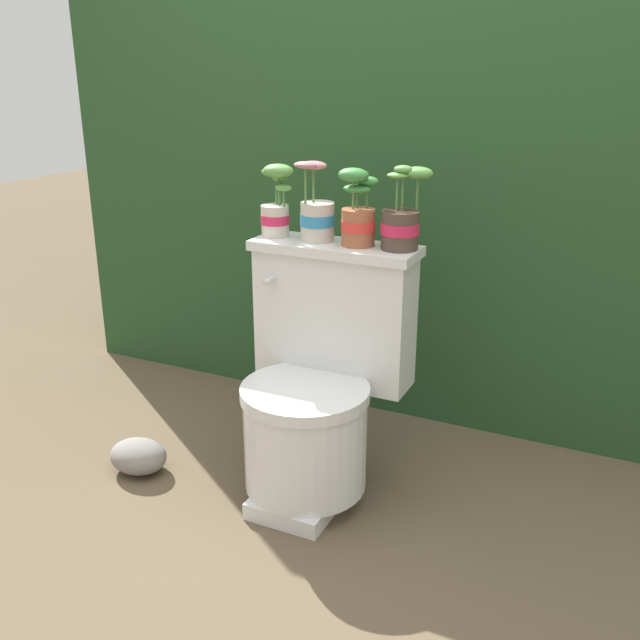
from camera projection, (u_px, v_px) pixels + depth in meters
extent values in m
plane|color=brown|center=(334.00, 499.00, 2.25)|extent=(12.00, 12.00, 0.00)
cube|color=#234723|center=(438.00, 197.00, 2.83)|extent=(2.96, 0.70, 1.59)
cube|color=silver|center=(306.00, 491.00, 2.25)|extent=(0.24, 0.37, 0.05)
cylinder|color=silver|center=(305.00, 442.00, 2.19)|extent=(0.38, 0.38, 0.30)
cylinder|color=silver|center=(305.00, 392.00, 2.13)|extent=(0.39, 0.39, 0.04)
cube|color=silver|center=(334.00, 317.00, 2.25)|extent=(0.50, 0.16, 0.42)
cube|color=silver|center=(335.00, 248.00, 2.18)|extent=(0.52, 0.18, 0.03)
cylinder|color=silver|center=(269.00, 281.00, 2.19)|extent=(0.02, 0.05, 0.02)
cylinder|color=beige|center=(275.00, 221.00, 2.25)|extent=(0.09, 0.09, 0.10)
cylinder|color=#D1234C|center=(275.00, 219.00, 2.24)|extent=(0.09, 0.09, 0.03)
cylinder|color=#332319|center=(275.00, 207.00, 2.23)|extent=(0.08, 0.08, 0.01)
cylinder|color=#4C753D|center=(279.00, 190.00, 2.21)|extent=(0.01, 0.01, 0.10)
ellipsoid|color=#569342|center=(278.00, 171.00, 2.18)|extent=(0.10, 0.07, 0.04)
cylinder|color=#4C753D|center=(276.00, 190.00, 2.22)|extent=(0.01, 0.01, 0.09)
ellipsoid|color=#569342|center=(276.00, 172.00, 2.20)|extent=(0.09, 0.07, 0.03)
cylinder|color=#4C753D|center=(284.00, 198.00, 2.20)|extent=(0.01, 0.01, 0.05)
ellipsoid|color=#569342|center=(284.00, 188.00, 2.19)|extent=(0.06, 0.04, 0.02)
cylinder|color=#4C753D|center=(280.00, 192.00, 2.23)|extent=(0.01, 0.01, 0.08)
ellipsoid|color=#569342|center=(280.00, 178.00, 2.21)|extent=(0.05, 0.04, 0.02)
cylinder|color=beige|center=(317.00, 222.00, 2.19)|extent=(0.10, 0.10, 0.12)
cylinder|color=#2D84BC|center=(317.00, 220.00, 2.19)|extent=(0.11, 0.11, 0.04)
cylinder|color=#332319|center=(317.00, 204.00, 2.17)|extent=(0.10, 0.10, 0.01)
cylinder|color=#4C753D|center=(313.00, 185.00, 2.15)|extent=(0.01, 0.01, 0.10)
ellipsoid|color=#B26B75|center=(313.00, 165.00, 2.13)|extent=(0.09, 0.06, 0.03)
cylinder|color=#4C753D|center=(305.00, 186.00, 2.13)|extent=(0.01, 0.01, 0.11)
ellipsoid|color=#B26B75|center=(305.00, 165.00, 2.11)|extent=(0.07, 0.05, 0.02)
cylinder|color=#9E5638|center=(358.00, 227.00, 2.13)|extent=(0.10, 0.10, 0.11)
cylinder|color=red|center=(358.00, 225.00, 2.13)|extent=(0.10, 0.10, 0.03)
cylinder|color=#332319|center=(358.00, 211.00, 2.11)|extent=(0.09, 0.09, 0.01)
cylinder|color=#4C753D|center=(353.00, 194.00, 2.09)|extent=(0.01, 0.01, 0.09)
ellipsoid|color=#387F38|center=(354.00, 175.00, 2.08)|extent=(0.09, 0.07, 0.04)
cylinder|color=#4C753D|center=(367.00, 196.00, 2.12)|extent=(0.01, 0.01, 0.07)
ellipsoid|color=#387F38|center=(367.00, 181.00, 2.10)|extent=(0.07, 0.05, 0.03)
cylinder|color=#4C753D|center=(357.00, 200.00, 2.11)|extent=(0.01, 0.01, 0.05)
ellipsoid|color=#387F38|center=(357.00, 189.00, 2.10)|extent=(0.08, 0.06, 0.03)
cylinder|color=#47382D|center=(400.00, 230.00, 2.09)|extent=(0.11, 0.11, 0.11)
cylinder|color=#D1234C|center=(400.00, 228.00, 2.08)|extent=(0.11, 0.11, 0.03)
cylinder|color=#332319|center=(401.00, 213.00, 2.07)|extent=(0.10, 0.10, 0.01)
cylinder|color=#4C753D|center=(397.00, 194.00, 2.06)|extent=(0.01, 0.01, 0.09)
ellipsoid|color=#569342|center=(398.00, 176.00, 2.04)|extent=(0.06, 0.04, 0.02)
cylinder|color=#4C753D|center=(403.00, 191.00, 2.06)|extent=(0.01, 0.01, 0.11)
ellipsoid|color=#569342|center=(404.00, 169.00, 2.04)|extent=(0.06, 0.04, 0.02)
cylinder|color=#4C753D|center=(417.00, 194.00, 2.06)|extent=(0.01, 0.01, 0.10)
ellipsoid|color=#569342|center=(418.00, 173.00, 2.04)|extent=(0.09, 0.06, 0.04)
ellipsoid|color=gray|center=(138.00, 456.00, 2.39)|extent=(0.20, 0.16, 0.11)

